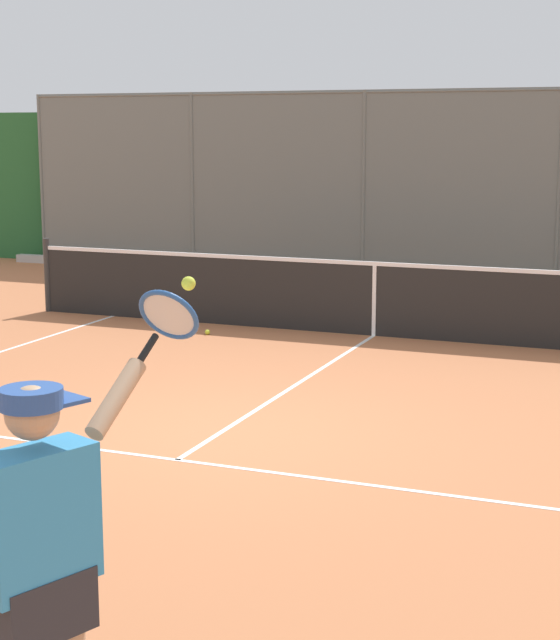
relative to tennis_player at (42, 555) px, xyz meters
name	(u,v)px	position (x,y,z in m)	size (l,w,h in m)	color
ground_plane	(220,433)	(1.44, -4.70, -0.97)	(60.00, 60.00, 0.00)	#B76B42
court_line_markings	(163,469)	(1.44, -3.65, -0.97)	(7.78, 10.04, 0.01)	white
fence_backdrop	(465,196)	(1.44, -14.90, 0.50)	(19.67, 1.37, 3.29)	slate
tennis_net	(374,298)	(1.44, -9.40, -0.48)	(9.99, 0.09, 1.07)	#2D2D2D
tennis_player	(42,555)	(0.00, 0.00, 0.00)	(0.47, 1.38, 1.95)	navy
tennis_ball_by_sideline	(207,332)	(3.46, -8.67, -0.94)	(0.07, 0.07, 0.07)	#CCDB33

